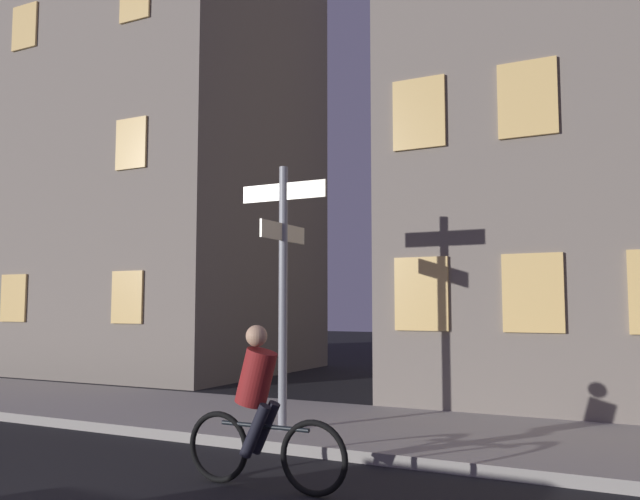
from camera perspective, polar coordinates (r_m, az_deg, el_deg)
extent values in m
cube|color=#9E9991|center=(10.15, -4.14, -14.76)|extent=(40.00, 3.24, 0.14)
cylinder|color=gray|center=(8.89, -3.28, -4.07)|extent=(0.12, 0.12, 3.59)
cube|color=beige|center=(9.02, -3.24, 5.15)|extent=(1.31, 0.03, 0.24)
cube|color=beige|center=(8.94, -3.25, 1.57)|extent=(0.03, 1.18, 0.24)
torus|color=black|center=(6.46, -0.57, -17.86)|extent=(0.72, 0.06, 0.72)
torus|color=black|center=(7.02, -8.94, -16.76)|extent=(0.72, 0.06, 0.72)
cylinder|color=black|center=(6.67, -4.93, -15.23)|extent=(1.00, 0.05, 0.04)
cylinder|color=maroon|center=(6.66, -5.64, -11.12)|extent=(0.45, 0.32, 0.61)
sphere|color=tan|center=(6.62, -5.61, -7.55)|extent=(0.22, 0.22, 0.22)
cylinder|color=black|center=(6.78, -4.89, -15.33)|extent=(0.34, 0.12, 0.55)
cylinder|color=black|center=(6.63, -5.73, -15.56)|extent=(0.34, 0.12, 0.55)
cube|color=slate|center=(21.01, -17.73, 9.20)|extent=(11.38, 6.52, 13.70)
cube|color=#F2C672|center=(18.20, -25.39, -3.85)|extent=(0.90, 0.06, 1.20)
cube|color=#F2C672|center=(15.40, -16.63, -4.00)|extent=(0.90, 0.06, 1.20)
cube|color=#F2C672|center=(15.85, -16.31, 9.00)|extent=(0.90, 0.06, 1.20)
cube|color=#F2C672|center=(19.62, -24.59, 17.47)|extent=(0.90, 0.06, 1.20)
cube|color=#F2C672|center=(10.69, 8.91, -3.83)|extent=(0.90, 0.06, 1.20)
cube|color=#F2C672|center=(10.30, 18.25, -3.60)|extent=(0.90, 0.06, 1.20)
cube|color=#F2C672|center=(11.16, 8.70, 11.82)|extent=(0.90, 0.06, 1.20)
cube|color=#F2C672|center=(10.78, 17.81, 12.61)|extent=(0.90, 0.06, 1.20)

